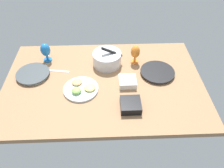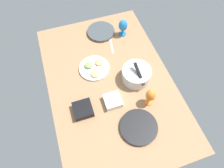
{
  "view_description": "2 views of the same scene",
  "coord_description": "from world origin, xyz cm",
  "views": [
    {
      "loc": [
        1.85,
        -128.52,
        122.26
      ],
      "look_at": [
        6.54,
        -8.01,
        4.45
      ],
      "focal_mm": 35.14,
      "sensor_mm": 36.0,
      "label": 1
    },
    {
      "loc": [
        84.79,
        -26.5,
        145.13
      ],
      "look_at": [
        5.04,
        0.05,
        4.45
      ],
      "focal_mm": 31.8,
      "sensor_mm": 36.0,
      "label": 2
    }
  ],
  "objects": [
    {
      "name": "ground_plane",
      "position": [
        0.0,
        0.0,
        -2.0
      ],
      "size": [
        160.0,
        104.0,
        4.0
      ],
      "primitive_type": "cube",
      "color": "#99704C"
    },
    {
      "name": "dinner_plate_left",
      "position": [
        -58.33,
        9.4,
        1.42
      ],
      "size": [
        27.35,
        27.35,
        2.74
      ],
      "color": "silver",
      "rests_on": "ground_plane"
    },
    {
      "name": "dinner_plate_right",
      "position": [
        45.14,
        7.71,
        1.34
      ],
      "size": [
        28.58,
        28.58,
        2.58
      ],
      "color": "#4C4C51",
      "rests_on": "ground_plane"
    },
    {
      "name": "mixing_bowl",
      "position": [
        3.43,
        22.15,
        6.21
      ],
      "size": [
        25.58,
        24.54,
        17.87
      ],
      "color": "silver",
      "rests_on": "ground_plane"
    },
    {
      "name": "fruit_platter",
      "position": [
        -17.46,
        -9.07,
        1.53
      ],
      "size": [
        27.06,
        27.06,
        5.31
      ],
      "color": "silver",
      "rests_on": "ground_plane"
    },
    {
      "name": "hurricane_glass_blue",
      "position": [
        -49.63,
        29.35,
        10.55
      ],
      "size": [
        8.45,
        8.45,
        17.29
      ],
      "color": "#2071BD",
      "rests_on": "ground_plane"
    },
    {
      "name": "hurricane_glass_orange",
      "position": [
        27.74,
        23.57,
        10.53
      ],
      "size": [
        7.88,
        7.88,
        17.17
      ],
      "color": "orange",
      "rests_on": "ground_plane"
    },
    {
      "name": "square_bowl_black",
      "position": [
        18.97,
        -28.33,
        3.25
      ],
      "size": [
        14.56,
        14.56,
        5.84
      ],
      "color": "black",
      "rests_on": "ground_plane"
    },
    {
      "name": "square_bowl_white",
      "position": [
        18.96,
        -3.95,
        2.92
      ],
      "size": [
        13.4,
        13.4,
        5.24
      ],
      "color": "white",
      "rests_on": "ground_plane"
    },
    {
      "name": "fork_by_left_plate",
      "position": [
        -37.84,
        13.88,
        0.3
      ],
      "size": [
        18.05,
        4.71,
        0.6
      ],
      "primitive_type": "cube",
      "rotation": [
        0.0,
        0.0,
        -0.16
      ],
      "color": "silver",
      "rests_on": "ground_plane"
    }
  ]
}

